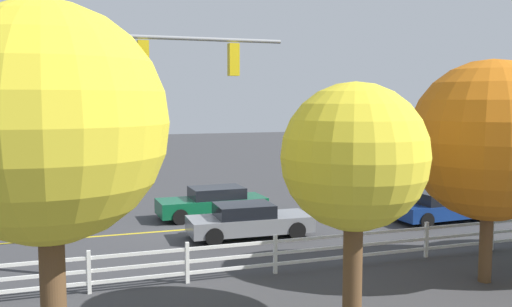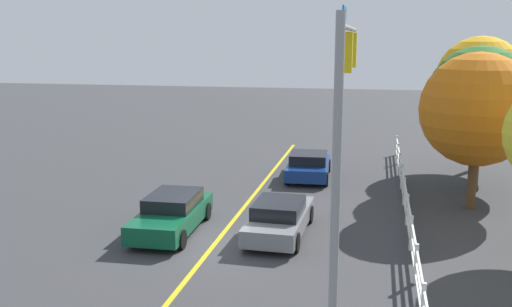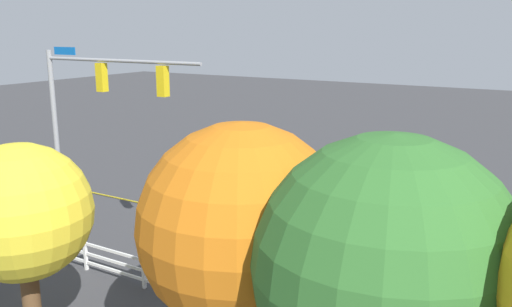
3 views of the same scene
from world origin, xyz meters
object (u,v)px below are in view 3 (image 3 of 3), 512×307
(car_2, at_px, (235,230))
(tree_4, at_px, (242,226))
(car_0, at_px, (473,283))
(car_1, at_px, (274,200))
(tree_2, at_px, (22,213))
(tree_1, at_px, (387,268))

(car_2, height_order, tree_4, tree_4)
(car_0, bearing_deg, car_1, 154.33)
(car_1, height_order, car_2, car_1)
(car_2, xyz_separation_m, tree_4, (-4.67, 6.90, 3.33))
(tree_2, relative_size, tree_4, 0.89)
(car_0, height_order, car_2, car_0)
(car_0, height_order, car_1, car_1)
(car_0, height_order, tree_4, tree_4)
(tree_1, distance_m, tree_2, 8.35)
(tree_2, bearing_deg, car_0, -136.02)
(tree_4, bearing_deg, tree_1, 169.69)
(tree_4, bearing_deg, car_1, -64.60)
(car_1, bearing_deg, tree_4, 113.91)
(car_1, relative_size, tree_2, 0.85)
(tree_2, height_order, tree_4, tree_4)
(car_0, relative_size, car_2, 0.95)
(tree_1, height_order, tree_2, tree_1)
(tree_1, bearing_deg, tree_4, -10.31)
(car_1, relative_size, tree_1, 0.73)
(tree_2, bearing_deg, tree_4, -162.71)
(car_0, distance_m, car_2, 8.40)
(car_2, relative_size, tree_2, 0.84)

